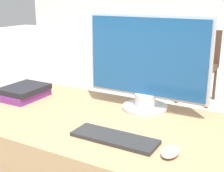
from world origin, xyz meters
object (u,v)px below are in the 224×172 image
at_px(keyboard, 114,138).
at_px(book_stack, 25,92).
at_px(monitor, 146,65).
at_px(mouse, 170,152).
at_px(far_chair, 200,61).

relative_size(keyboard, book_stack, 1.45).
height_order(monitor, book_stack, monitor).
bearing_deg(keyboard, mouse, -2.48).
xyz_separation_m(book_stack, far_chair, (0.31, 2.72, -0.28)).
distance_m(book_stack, far_chair, 2.75).
distance_m(keyboard, book_stack, 0.73).
distance_m(monitor, keyboard, 0.45).
distance_m(monitor, book_stack, 0.71).
bearing_deg(far_chair, book_stack, -115.16).
relative_size(monitor, far_chair, 0.70).
xyz_separation_m(keyboard, mouse, (0.24, -0.01, 0.01)).
relative_size(monitor, keyboard, 1.77).
relative_size(mouse, book_stack, 0.42).
xyz_separation_m(monitor, book_stack, (-0.66, -0.17, -0.20)).
xyz_separation_m(keyboard, book_stack, (-0.69, 0.22, 0.03)).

